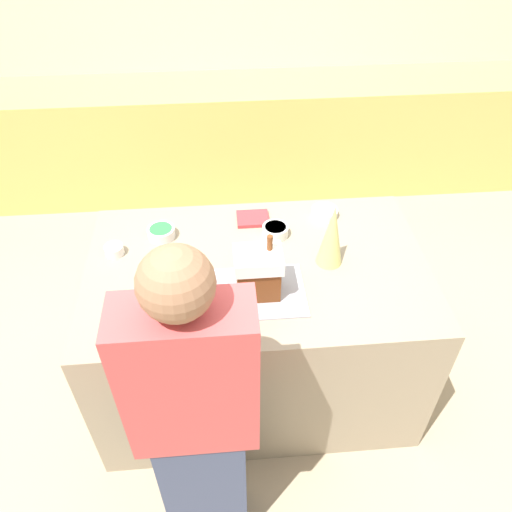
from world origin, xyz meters
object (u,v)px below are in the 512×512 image
at_px(candy_bowl_front_corner, 161,232).
at_px(cookbook, 253,219).
at_px(decorative_tree, 332,235).
at_px(candy_bowl_center_rear, 325,212).
at_px(person, 197,420).
at_px(candy_bowl_behind_tray, 275,230).
at_px(gingerbread_house, 258,272).
at_px(baking_tray, 258,292).
at_px(candy_bowl_far_left, 114,250).

height_order(candy_bowl_front_corner, cookbook, candy_bowl_front_corner).
bearing_deg(decorative_tree, candy_bowl_front_corner, 162.53).
relative_size(candy_bowl_center_rear, person, 0.08).
distance_m(candy_bowl_behind_tray, person, 1.05).
bearing_deg(decorative_tree, gingerbread_house, -152.93).
height_order(decorative_tree, cookbook, decorative_tree).
bearing_deg(gingerbread_house, candy_bowl_center_rear, 53.25).
bearing_deg(baking_tray, candy_bowl_front_corner, 136.06).
height_order(baking_tray, candy_bowl_far_left, candy_bowl_far_left).
bearing_deg(gingerbread_house, decorative_tree, 27.07).
distance_m(gingerbread_house, candy_bowl_behind_tray, 0.42).
distance_m(baking_tray, candy_bowl_center_rear, 0.66).
bearing_deg(gingerbread_house, candy_bowl_far_left, 154.40).
relative_size(candy_bowl_behind_tray, candy_bowl_far_left, 1.44).
xyz_separation_m(gingerbread_house, decorative_tree, (0.35, 0.18, 0.03)).
relative_size(candy_bowl_front_corner, candy_bowl_behind_tray, 1.05).
relative_size(gingerbread_house, person, 0.18).
xyz_separation_m(candy_bowl_center_rear, cookbook, (-0.38, -0.00, -0.01)).
height_order(gingerbread_house, person, person).
bearing_deg(cookbook, candy_bowl_front_corner, -168.25).
xyz_separation_m(decorative_tree, candy_bowl_behind_tray, (-0.23, 0.22, -0.13)).
height_order(candy_bowl_behind_tray, person, person).
height_order(candy_bowl_behind_tray, cookbook, candy_bowl_behind_tray).
bearing_deg(gingerbread_house, candy_bowl_behind_tray, 72.95).
bearing_deg(candy_bowl_center_rear, decorative_tree, -97.50).
height_order(cookbook, person, person).
bearing_deg(cookbook, person, -104.84).
relative_size(candy_bowl_front_corner, candy_bowl_center_rear, 0.99).
bearing_deg(person, candy_bowl_behind_tray, 67.88).
bearing_deg(baking_tray, candy_bowl_far_left, 154.37).
distance_m(candy_bowl_center_rear, candy_bowl_far_left, 1.08).
bearing_deg(person, decorative_tree, 50.41).
height_order(candy_bowl_front_corner, candy_bowl_far_left, candy_bowl_front_corner).
relative_size(baking_tray, candy_bowl_center_rear, 3.00).
bearing_deg(gingerbread_house, person, -115.41).
xyz_separation_m(candy_bowl_center_rear, candy_bowl_behind_tray, (-0.27, -0.14, 0.01)).
xyz_separation_m(gingerbread_house, person, (-0.27, -0.57, -0.16)).
relative_size(baking_tray, decorative_tree, 1.29).
relative_size(baking_tray, person, 0.25).
relative_size(decorative_tree, candy_bowl_far_left, 3.55).
distance_m(candy_bowl_behind_tray, candy_bowl_far_left, 0.79).
distance_m(baking_tray, cookbook, 0.53).
bearing_deg(baking_tray, candy_bowl_behind_tray, 72.91).
relative_size(baking_tray, candy_bowl_behind_tray, 3.19).
xyz_separation_m(candy_bowl_behind_tray, candy_bowl_far_left, (-0.78, -0.08, -0.00)).
xyz_separation_m(decorative_tree, cookbook, (-0.33, 0.35, -0.15)).
distance_m(baking_tray, person, 0.64).
distance_m(candy_bowl_front_corner, candy_bowl_behind_tray, 0.57).
relative_size(gingerbread_house, decorative_tree, 0.91).
height_order(gingerbread_house, cookbook, gingerbread_house).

